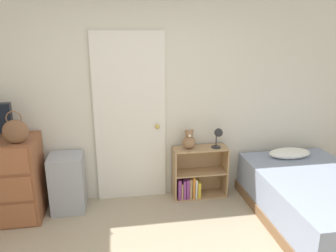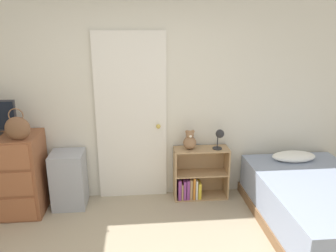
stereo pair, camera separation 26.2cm
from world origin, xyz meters
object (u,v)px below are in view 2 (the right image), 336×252
Objects in this scene: bed at (318,205)px; storage_bin at (69,179)px; teddy_bear at (190,141)px; desk_lamp at (220,136)px; dresser at (1,175)px; bookshelf at (196,178)px; handbag at (18,128)px.

storage_bin is at bearing 165.38° from bed.
teddy_bear is 1.61m from bed.
desk_lamp is 1.34m from bed.
dresser is 0.52× the size of bed.
bookshelf is at bearing 2.34° from storage_bin.
desk_lamp is (0.27, -0.05, 0.58)m from bookshelf.
bookshelf is (2.33, 0.15, -0.22)m from dresser.
handbag is at bearing -149.93° from storage_bin.
bed is (1.30, -0.79, -0.51)m from teddy_bear.
bed is (0.94, -0.75, -0.58)m from desk_lamp.
desk_lamp reaches higher than teddy_bear.
teddy_bear is 0.37m from desk_lamp.
bookshelf is (1.58, 0.06, -0.08)m from storage_bin.
teddy_bear is (-0.09, -0.01, 0.51)m from bookshelf.
storage_bin reaches higher than bed.
teddy_bear is at bearing 9.06° from handbag.
handbag is at bearing -171.15° from bookshelf.
teddy_bear is at bearing 148.88° from bed.
bed is (1.21, -0.79, 0.00)m from bookshelf.
handbag is 1.37× the size of desk_lamp.
handbag is 0.90m from storage_bin.
storage_bin is (0.75, 0.08, -0.13)m from dresser.
storage_bin is 0.37× the size of bed.
storage_bin is 1.92m from desk_lamp.
bed is at bearing -14.62° from storage_bin.
bookshelf is (2.01, 0.31, -0.83)m from handbag.
teddy_bear is at bearing -175.88° from bookshelf.
bookshelf is at bearing 170.49° from desk_lamp.
desk_lamp is at bearing 2.22° from dresser.
teddy_bear reaches higher than storage_bin.
handbag is at bearing 171.52° from bed.
storage_bin is 2.79× the size of teddy_bear.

